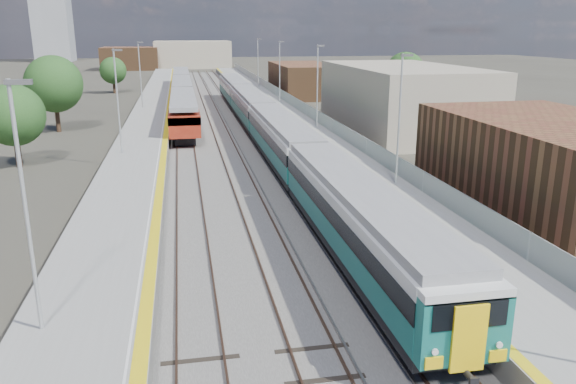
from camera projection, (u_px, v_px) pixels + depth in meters
name	position (u px, v px, depth m)	size (l,w,h in m)	color
ground	(238.00, 127.00, 58.82)	(320.00, 320.00, 0.00)	#47443A
ballast_bed	(215.00, 124.00, 60.77)	(10.50, 155.00, 0.06)	#565451
tracks	(219.00, 120.00, 62.44)	(8.96, 160.00, 0.17)	#4C3323
platform_right	(283.00, 117.00, 61.97)	(4.70, 155.00, 8.52)	slate
platform_left	(150.00, 121.00, 59.41)	(4.30, 155.00, 8.52)	slate
buildings	(125.00, 26.00, 136.25)	(72.00, 185.50, 40.00)	brown
green_train	(264.00, 120.00, 50.07)	(2.68, 74.61, 2.95)	black
red_train	(182.00, 92.00, 72.94)	(2.74, 55.60, 3.46)	black
tree_a	(13.00, 115.00, 40.57)	(4.51, 4.51, 6.11)	#382619
tree_b	(54.00, 84.00, 54.68)	(5.52, 5.52, 7.48)	#382619
tree_c	(113.00, 71.00, 89.32)	(4.20, 4.20, 5.70)	#382619
tree_d	(405.00, 72.00, 73.37)	(5.23, 5.23, 7.09)	#382619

